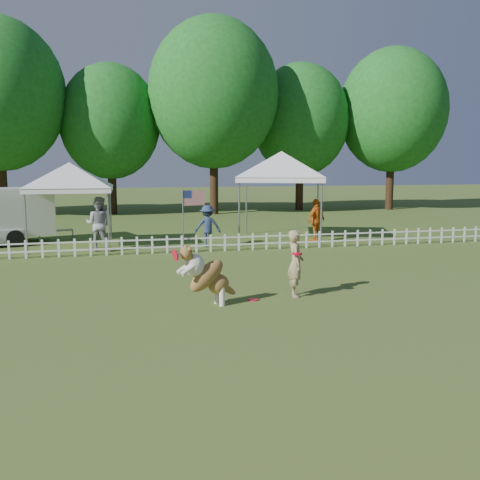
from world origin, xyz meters
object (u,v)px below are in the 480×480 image
at_px(dog, 208,275).
at_px(flag_pole, 183,221).
at_px(spectator_c, 316,220).
at_px(canopy_tent_right, 281,197).
at_px(canopy_tent_left, 71,206).
at_px(handler, 296,263).
at_px(spectator_b, 208,226).
at_px(spectator_a, 99,224).
at_px(frisbee_on_turf, 253,300).

height_order(dog, flag_pole, flag_pole).
relative_size(dog, spectator_c, 0.80).
bearing_deg(canopy_tent_right, canopy_tent_left, -158.56).
distance_m(handler, spectator_b, 7.83).
height_order(spectator_a, spectator_c, spectator_a).
distance_m(dog, flag_pole, 6.98).
relative_size(spectator_a, spectator_b, 1.24).
bearing_deg(handler, spectator_b, 17.06).
bearing_deg(spectator_b, canopy_tent_left, -10.14).
relative_size(canopy_tent_left, canopy_tent_right, 0.87).
relative_size(canopy_tent_left, flag_pole, 1.38).
xyz_separation_m(handler, spectator_a, (-4.49, 7.71, 0.18)).
height_order(canopy_tent_left, spectator_c, canopy_tent_left).
relative_size(frisbee_on_turf, flag_pole, 0.11).
xyz_separation_m(frisbee_on_turf, spectator_a, (-3.47, 7.83, 0.93)).
xyz_separation_m(spectator_b, spectator_c, (4.34, 0.31, 0.07)).
xyz_separation_m(dog, canopy_tent_left, (-3.37, 9.17, 0.83)).
relative_size(dog, frisbee_on_turf, 5.51).
bearing_deg(flag_pole, spectator_c, 5.69).
bearing_deg(frisbee_on_turf, handler, 6.66).
bearing_deg(canopy_tent_right, dog, -96.99).
bearing_deg(canopy_tent_left, frisbee_on_turf, -62.17).
height_order(canopy_tent_right, flag_pole, canopy_tent_right).
relative_size(canopy_tent_right, spectator_c, 2.05).
bearing_deg(spectator_a, frisbee_on_turf, 131.20).
distance_m(canopy_tent_left, spectator_a, 1.54).
bearing_deg(dog, flag_pole, 69.96).
height_order(handler, canopy_tent_left, canopy_tent_left).
bearing_deg(frisbee_on_turf, canopy_tent_right, 68.80).
bearing_deg(frisbee_on_turf, dog, -165.45).
xyz_separation_m(handler, spectator_c, (3.68, 8.11, 0.07)).
bearing_deg(canopy_tent_left, spectator_b, -10.08).
bearing_deg(spectator_a, spectator_b, -161.34).
height_order(frisbee_on_turf, canopy_tent_left, canopy_tent_left).
height_order(handler, canopy_tent_right, canopy_tent_right).
xyz_separation_m(dog, canopy_tent_right, (4.65, 9.50, 1.05)).
bearing_deg(spectator_a, spectator_c, -159.89).
xyz_separation_m(handler, spectator_b, (-0.66, 7.80, -0.00)).
relative_size(handler, frisbee_on_turf, 6.31).
bearing_deg(spectator_b, canopy_tent_right, -156.80).
bearing_deg(flag_pole, canopy_tent_left, 139.19).
bearing_deg(canopy_tent_right, frisbee_on_turf, -92.11).
distance_m(canopy_tent_left, spectator_b, 4.95).
xyz_separation_m(frisbee_on_turf, canopy_tent_left, (-4.44, 8.89, 1.49)).
relative_size(frisbee_on_turf, spectator_b, 0.16).
distance_m(canopy_tent_left, canopy_tent_right, 8.02).
distance_m(spectator_b, spectator_c, 4.35).
bearing_deg(dog, canopy_tent_left, 93.28).
bearing_deg(frisbee_on_turf, spectator_b, 87.39).
relative_size(canopy_tent_right, spectator_a, 1.82).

